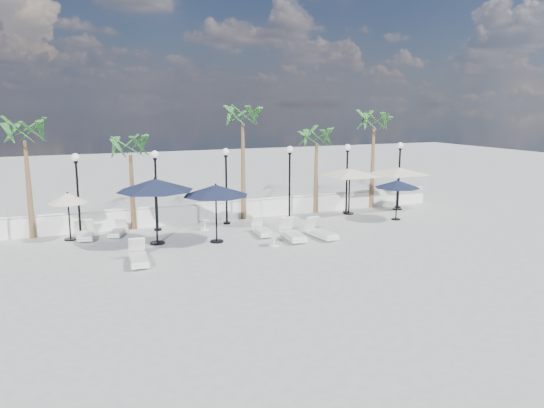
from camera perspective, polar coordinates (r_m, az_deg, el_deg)
name	(u,v)px	position (r m, az deg, el deg)	size (l,w,h in m)	color
ground	(279,257)	(21.10, 0.81, -5.74)	(100.00, 100.00, 0.00)	#9F9F9A
balustrade	(221,211)	(27.80, -5.54, -0.78)	(26.00, 0.30, 1.01)	white
lamppost_1	(77,183)	(25.23, -20.21, 2.10)	(0.36, 0.36, 3.84)	black
lamppost_2	(156,179)	(25.65, -12.39, 2.64)	(0.36, 0.36, 3.84)	black
lamppost_3	(226,175)	(26.53, -4.95, 3.11)	(0.36, 0.36, 3.84)	black
lamppost_4	(290,172)	(27.83, 1.91, 3.49)	(0.36, 0.36, 3.84)	black
lamppost_5	(347,169)	(29.48, 8.08, 3.80)	(0.36, 0.36, 3.84)	black
lamppost_6	(399,166)	(31.44, 13.55, 4.03)	(0.36, 0.36, 3.84)	black
palm_0	(25,137)	(25.80, -25.07, 6.50)	(2.60, 2.60, 5.50)	brown
palm_1	(130,152)	(26.13, -15.01, 5.46)	(2.60, 2.60, 4.70)	brown
palm_2	(243,121)	(27.47, -3.18, 8.88)	(2.60, 2.60, 6.10)	brown
palm_3	(317,142)	(29.29, 4.82, 6.69)	(2.60, 2.60, 4.90)	brown
palm_4	(374,126)	(31.17, 10.91, 8.20)	(2.60, 2.60, 5.70)	brown
lounger_0	(139,257)	(20.79, -14.16, -5.58)	(0.85, 2.10, 0.77)	white
lounger_1	(86,234)	(25.28, -19.38, -3.04)	(0.83, 1.93, 0.70)	white
lounger_2	(82,234)	(25.37, -19.75, -3.04)	(0.62, 1.80, 0.67)	white
lounger_3	(118,231)	(25.50, -16.24, -2.80)	(1.11, 1.75, 0.63)	white
lounger_4	(292,234)	(23.71, 2.17, -3.22)	(0.92, 2.22, 0.81)	white
lounger_5	(262,230)	(24.58, -1.12, -2.81)	(0.79, 1.91, 0.70)	white
lounger_6	(320,232)	(24.13, 5.22, -3.05)	(0.89, 2.12, 0.77)	white
side_table_1	(205,223)	(25.75, -7.23, -2.08)	(0.54, 0.54, 0.52)	white
side_table_2	(274,239)	(22.64, 0.27, -3.80)	(0.52, 0.52, 0.50)	white
parasol_navy_left	(155,185)	(23.11, -12.47, 1.99)	(3.31, 3.31, 2.92)	black
parasol_navy_mid	(216,191)	(23.02, -6.07, 1.44)	(2.91, 2.91, 2.61)	black
parasol_navy_right	(397,184)	(28.28, 13.33, 2.08)	(2.39, 2.39, 2.14)	black
parasol_cream_sq_a	(399,168)	(31.06, 13.50, 3.80)	(5.30, 5.30, 2.60)	black
parasol_cream_sq_b	(350,169)	(29.22, 8.37, 3.76)	(5.41, 5.41, 2.71)	black
parasol_cream_small	(68,199)	(25.01, -21.11, 0.53)	(1.78, 1.78, 2.18)	black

